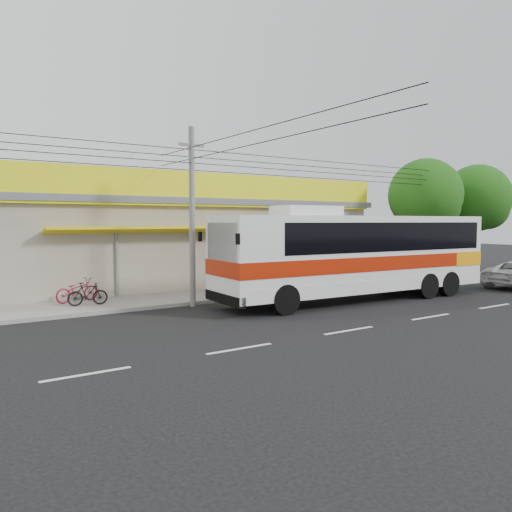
{
  "coord_description": "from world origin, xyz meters",
  "views": [
    {
      "loc": [
        -10.9,
        -13.61,
        3.4
      ],
      "look_at": [
        -0.47,
        2.0,
        2.09
      ],
      "focal_mm": 35.0,
      "sensor_mm": 36.0,
      "label": 1
    }
  ],
  "objects_px": {
    "tree_near": "(428,198)",
    "tree_far": "(479,200)",
    "utility_pole": "(192,159)",
    "motorbike_dark": "(88,294)",
    "motorbike_red": "(77,290)",
    "coach_bus": "(361,250)"
  },
  "relations": [
    {
      "from": "utility_pole",
      "to": "tree_near",
      "type": "distance_m",
      "value": 15.96
    },
    {
      "from": "motorbike_red",
      "to": "utility_pole",
      "type": "xyz_separation_m",
      "value": [
        3.81,
        -2.73,
        5.21
      ]
    },
    {
      "from": "coach_bus",
      "to": "utility_pole",
      "type": "height_order",
      "value": "utility_pole"
    },
    {
      "from": "utility_pole",
      "to": "tree_far",
      "type": "height_order",
      "value": "utility_pole"
    },
    {
      "from": "tree_near",
      "to": "tree_far",
      "type": "bearing_deg",
      "value": -4.78
    },
    {
      "from": "motorbike_red",
      "to": "motorbike_dark",
      "type": "height_order",
      "value": "motorbike_red"
    },
    {
      "from": "coach_bus",
      "to": "utility_pole",
      "type": "bearing_deg",
      "value": 162.45
    },
    {
      "from": "motorbike_red",
      "to": "tree_far",
      "type": "height_order",
      "value": "tree_far"
    },
    {
      "from": "utility_pole",
      "to": "motorbike_dark",
      "type": "bearing_deg",
      "value": 155.84
    },
    {
      "from": "motorbike_red",
      "to": "utility_pole",
      "type": "bearing_deg",
      "value": -141.44
    },
    {
      "from": "motorbike_dark",
      "to": "tree_near",
      "type": "xyz_separation_m",
      "value": [
        19.56,
        -0.57,
        4.18
      ]
    },
    {
      "from": "motorbike_dark",
      "to": "tree_far",
      "type": "height_order",
      "value": "tree_far"
    },
    {
      "from": "coach_bus",
      "to": "motorbike_red",
      "type": "height_order",
      "value": "coach_bus"
    },
    {
      "from": "coach_bus",
      "to": "tree_far",
      "type": "xyz_separation_m",
      "value": [
        13.7,
        3.22,
        2.57
      ]
    },
    {
      "from": "motorbike_dark",
      "to": "tree_near",
      "type": "height_order",
      "value": "tree_near"
    },
    {
      "from": "tree_far",
      "to": "motorbike_red",
      "type": "bearing_deg",
      "value": 175.19
    },
    {
      "from": "motorbike_dark",
      "to": "utility_pole",
      "type": "relative_size",
      "value": 0.04
    },
    {
      "from": "motorbike_red",
      "to": "tree_far",
      "type": "relative_size",
      "value": 0.26
    },
    {
      "from": "motorbike_red",
      "to": "tree_far",
      "type": "distance_m",
      "value": 24.7
    },
    {
      "from": "motorbike_red",
      "to": "tree_far",
      "type": "bearing_deg",
      "value": -110.57
    },
    {
      "from": "coach_bus",
      "to": "motorbike_red",
      "type": "relative_size",
      "value": 7.23
    },
    {
      "from": "motorbike_red",
      "to": "motorbike_dark",
      "type": "xyz_separation_m",
      "value": [
        0.13,
        -1.08,
        -0.03
      ]
    }
  ]
}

